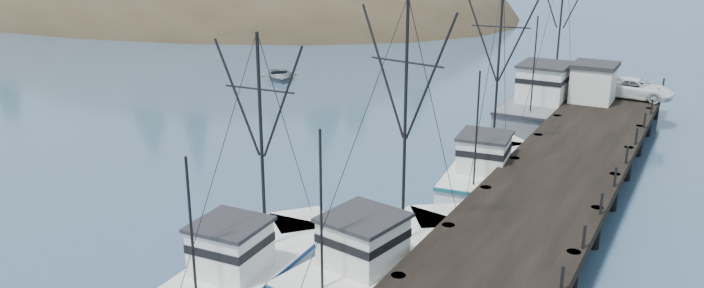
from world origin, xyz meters
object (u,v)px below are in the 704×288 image
at_px(motorboat, 280,79).
at_px(pier_shed, 593,82).
at_px(trawler_mid, 254,265).
at_px(work_vessel, 549,102).
at_px(trawler_near, 387,258).
at_px(trawler_far, 488,168).
at_px(pier, 563,171).
at_px(pickup_truck, 635,88).

bearing_deg(motorboat, pier_shed, -44.52).
xyz_separation_m(trawler_mid, motorboat, (-21.45, 33.09, -0.82)).
xyz_separation_m(work_vessel, motorboat, (-25.93, 1.64, -1.23)).
distance_m(trawler_mid, pier_shed, 31.25).
bearing_deg(pier_shed, trawler_near, -96.79).
bearing_deg(work_vessel, trawler_mid, -98.10).
distance_m(trawler_mid, motorboat, 39.44).
bearing_deg(trawler_mid, trawler_near, 34.77).
bearing_deg(work_vessel, trawler_far, -88.87).
distance_m(trawler_near, trawler_mid, 5.56).
bearing_deg(pier, trawler_far, 168.43).
distance_m(trawler_near, trawler_far, 12.80).
xyz_separation_m(trawler_mid, pier_shed, (7.78, 30.16, 2.60)).
bearing_deg(pier, motorboat, 149.48).
bearing_deg(work_vessel, motorboat, 176.39).
height_order(work_vessel, pickup_truck, work_vessel).
distance_m(trawler_mid, trawler_far, 16.66).
bearing_deg(motorboat, pier, -69.31).
height_order(pier, trawler_mid, trawler_mid).
relative_size(work_vessel, motorboat, 3.05).
distance_m(pier_shed, motorboat, 29.57).
height_order(trawler_mid, trawler_far, trawler_far).
xyz_separation_m(trawler_mid, work_vessel, (4.48, 31.45, 0.41)).
bearing_deg(motorboat, pickup_truck, -39.63).
relative_size(trawler_far, pickup_truck, 2.20).
relative_size(trawler_near, trawler_far, 1.02).
xyz_separation_m(pier, work_vessel, (-4.62, 16.38, -0.46)).
height_order(work_vessel, motorboat, work_vessel).
xyz_separation_m(pier, trawler_mid, (-9.10, -15.08, -0.87)).
bearing_deg(trawler_near, pier_shed, 83.21).
height_order(trawler_far, motorboat, trawler_far).
xyz_separation_m(pier, pier_shed, (-1.32, 15.08, 1.73)).
xyz_separation_m(trawler_near, pickup_truck, (5.81, 29.45, 1.91)).
height_order(trawler_mid, motorboat, trawler_mid).
bearing_deg(pier_shed, pickup_truck, 43.60).
height_order(trawler_near, pickup_truck, trawler_near).
distance_m(trawler_near, pier_shed, 27.30).
xyz_separation_m(pier, trawler_far, (-4.32, 0.88, -0.87)).
xyz_separation_m(pier, trawler_near, (-4.54, -11.91, -0.87)).
height_order(trawler_near, motorboat, trawler_near).
relative_size(trawler_mid, work_vessel, 0.68).
bearing_deg(pier_shed, motorboat, 174.27).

